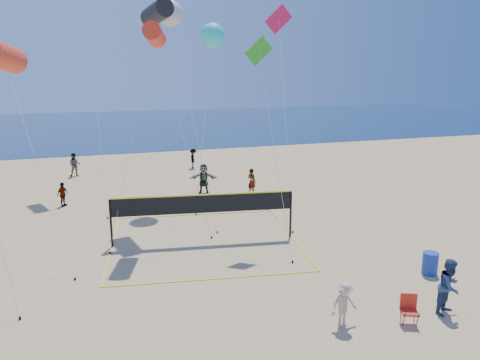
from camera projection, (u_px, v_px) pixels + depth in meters
name	position (u px, v px, depth m)	size (l,w,h in m)	color
ocean	(116.00, 125.00, 68.71)	(140.00, 50.00, 0.03)	#102C4D
bystander_a	(450.00, 286.00, 15.40)	(0.92, 0.72, 1.89)	navy
bystander_b	(344.00, 304.00, 14.64)	(0.95, 0.55, 1.48)	#DAB191
far_person_0	(63.00, 194.00, 27.73)	(0.85, 0.35, 1.44)	gray
far_person_1	(204.00, 179.00, 30.67)	(1.79, 0.57, 1.93)	gray
far_person_2	(252.00, 181.00, 30.36)	(0.62, 0.41, 1.71)	gray
far_person_3	(75.00, 165.00, 35.52)	(0.87, 0.68, 1.78)	gray
far_person_4	(193.00, 159.00, 38.50)	(1.05, 0.60, 1.62)	gray
camp_chair	(409.00, 307.00, 14.84)	(0.67, 0.77, 1.07)	red
trash_barrel	(430.00, 263.00, 18.47)	(0.60, 0.60, 0.90)	#173498
volleyball_net	(203.00, 209.00, 21.78)	(9.83, 9.70, 2.31)	black
kite_0	(2.00, 56.00, 20.56)	(3.43, 7.21, 9.27)	red
kite_1	(157.00, 13.00, 23.94)	(4.08, 6.48, 11.41)	black
kite_2	(155.00, 35.00, 21.26)	(2.82, 2.81, 10.01)	red
kite_4	(261.00, 66.00, 21.19)	(1.37, 4.17, 9.43)	green
kite_5	(279.00, 28.00, 29.74)	(3.93, 9.35, 12.05)	#CF1C4A
kite_6	(170.00, 13.00, 27.46)	(1.91, 8.54, 11.92)	beige
kite_7	(213.00, 35.00, 31.16)	(4.10, 8.06, 10.98)	#29DFE4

